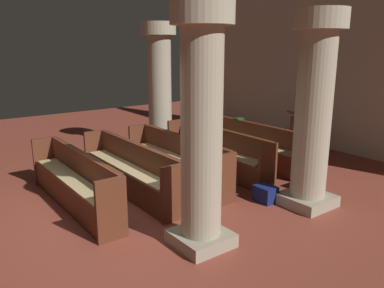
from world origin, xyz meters
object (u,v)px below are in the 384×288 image
at_px(pillar_aisle_side, 314,108).
at_px(kneeler_box_navy, 265,194).
at_px(lectern, 298,138).
at_px(pew_row_2, 176,158).
at_px(pew_row_0, 251,142).
at_px(hymn_book, 239,119).
at_px(pillar_aisle_rear, 202,125).
at_px(pew_row_4, 73,179).
at_px(pew_row_3, 129,167).
at_px(kneeler_box_red, 304,184).
at_px(pillar_far_side, 160,85).
at_px(pew_row_1, 216,149).

distance_m(pillar_aisle_side, kneeler_box_navy, 1.62).
bearing_deg(lectern, pew_row_2, -94.66).
relative_size(pew_row_0, hymn_book, 13.46).
xyz_separation_m(pillar_aisle_side, pillar_aisle_rear, (-0.00, -2.21, 0.00)).
distance_m(pew_row_2, pillar_aisle_rear, 2.75).
bearing_deg(pew_row_4, pew_row_3, 90.00).
bearing_deg(hymn_book, pew_row_3, -79.34).
distance_m(pillar_aisle_rear, kneeler_box_red, 3.17).
relative_size(pew_row_4, hymn_book, 13.46).
xyz_separation_m(pew_row_2, pew_row_4, (0.00, -2.00, 0.00)).
bearing_deg(pillar_far_side, kneeler_box_navy, -5.80).
relative_size(pew_row_1, pew_row_4, 1.00).
bearing_deg(pew_row_3, pillar_aisle_side, 42.88).
bearing_deg(pew_row_1, pew_row_4, -90.00).
bearing_deg(pew_row_2, pew_row_0, 90.00).
distance_m(lectern, hymn_book, 1.47).
bearing_deg(pew_row_2, hymn_book, 105.33).
height_order(pew_row_4, lectern, lectern).
height_order(pew_row_0, pew_row_4, same).
bearing_deg(pew_row_3, kneeler_box_navy, 43.44).
height_order(pew_row_4, kneeler_box_navy, pew_row_4).
relative_size(pew_row_1, pillar_aisle_rear, 0.95).
xyz_separation_m(pew_row_4, pillar_far_side, (-2.19, 3.04, 1.14)).
bearing_deg(lectern, pew_row_1, -96.68).
bearing_deg(pew_row_3, pillar_aisle_rear, -3.43).
bearing_deg(pew_row_0, kneeler_box_red, -12.39).
distance_m(pew_row_2, hymn_book, 2.32).
height_order(pew_row_4, pillar_aisle_rear, pillar_aisle_rear).
bearing_deg(pew_row_1, lectern, 83.32).
bearing_deg(pillar_far_side, pew_row_0, 23.93).
bearing_deg(pew_row_3, hymn_book, 100.66).
xyz_separation_m(pew_row_2, pillar_aisle_side, (2.24, 1.07, 1.14)).
distance_m(pew_row_3, kneeler_box_red, 3.18).
distance_m(pew_row_2, pillar_aisle_side, 2.73).
relative_size(pew_row_2, lectern, 2.70).
relative_size(pew_row_2, pillar_aisle_side, 0.95).
height_order(pillar_far_side, hymn_book, pillar_far_side).
bearing_deg(pew_row_0, pillar_far_side, -156.07).
relative_size(pew_row_1, kneeler_box_red, 9.12).
height_order(pew_row_1, pew_row_4, same).
distance_m(pew_row_3, pillar_far_side, 3.20).
bearing_deg(hymn_book, kneeler_box_navy, -33.83).
relative_size(pew_row_4, pillar_aisle_side, 0.95).
distance_m(pew_row_0, lectern, 1.32).
bearing_deg(hymn_book, pew_row_4, -81.84).
distance_m(pillar_far_side, pillar_aisle_rear, 4.93).
height_order(pew_row_3, lectern, lectern).
relative_size(pew_row_2, pew_row_3, 1.00).
distance_m(pillar_far_side, kneeler_box_red, 4.27).
xyz_separation_m(pillar_aisle_rear, kneeler_box_navy, (-0.51, 1.77, -1.48)).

